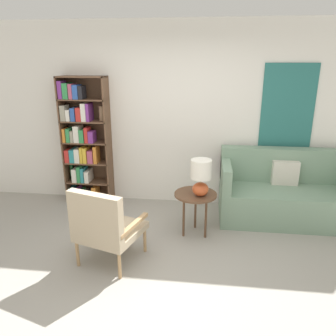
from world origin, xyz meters
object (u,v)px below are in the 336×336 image
Objects in this scene: bookshelf at (83,143)px; couch at (284,194)px; table_lamp at (201,175)px; side_table at (195,198)px; armchair at (104,225)px.

bookshelf is 3.05m from couch.
bookshelf is 4.21× the size of table_lamp.
bookshelf reaches higher than table_lamp.
bookshelf is 2.01m from side_table.
bookshelf is at bearing 154.05° from side_table.
armchair is 1.95× the size of table_lamp.
bookshelf is 1.08× the size of couch.
couch is 3.89× the size of table_lamp.
side_table is 0.33m from table_lamp.
armchair is at bearing -143.60° from table_lamp.
armchair is 1.23m from side_table.
armchair is 1.59× the size of side_table.
bookshelf is at bearing 116.50° from armchair.
bookshelf is 2.04m from table_lamp.
bookshelf is 2.16× the size of armchair.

